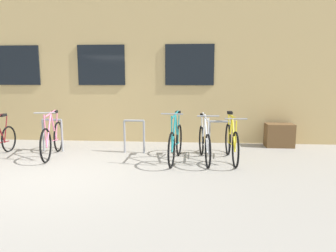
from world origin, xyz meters
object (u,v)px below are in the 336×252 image
at_px(bicycle_teal, 176,142).
at_px(bicycle_yellow, 231,142).
at_px(bicycle_white, 204,143).
at_px(bicycle_pink, 52,139).
at_px(planter_box, 279,135).

bearing_deg(bicycle_teal, bicycle_yellow, 6.19).
bearing_deg(bicycle_teal, bicycle_white, 6.40).
distance_m(bicycle_pink, planter_box, 5.60).
height_order(bicycle_pink, bicycle_yellow, bicycle_pink).
bearing_deg(bicycle_white, planter_box, 37.07).
height_order(bicycle_yellow, bicycle_white, bicycle_white).
distance_m(bicycle_yellow, bicycle_white, 0.59).
bearing_deg(bicycle_pink, planter_box, 14.66).
height_order(bicycle_teal, planter_box, bicycle_teal).
xyz_separation_m(bicycle_pink, bicycle_teal, (2.81, -0.15, -0.00)).
height_order(bicycle_white, planter_box, bicycle_white).
bearing_deg(planter_box, bicycle_pink, -165.34).
xyz_separation_m(bicycle_white, planter_box, (1.99, 1.50, -0.08)).
relative_size(bicycle_pink, planter_box, 2.48).
relative_size(bicycle_pink, bicycle_white, 0.99).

